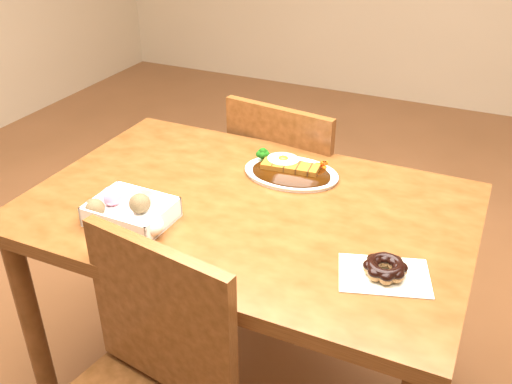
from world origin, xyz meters
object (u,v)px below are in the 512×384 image
at_px(donut_box, 129,211).
at_px(pon_de_ring, 385,269).
at_px(table, 248,234).
at_px(katsu_curry_plate, 290,170).
at_px(chair_far, 294,195).

bearing_deg(donut_box, pon_de_ring, 4.38).
distance_m(table, katsu_curry_plate, 0.24).
bearing_deg(katsu_curry_plate, donut_box, -124.53).
xyz_separation_m(chair_far, katsu_curry_plate, (0.11, -0.33, 0.29)).
bearing_deg(chair_far, table, 104.70).
distance_m(katsu_curry_plate, donut_box, 0.50).
distance_m(chair_far, katsu_curry_plate, 0.45).
xyz_separation_m(chair_far, pon_de_ring, (0.48, -0.69, 0.29)).
bearing_deg(pon_de_ring, chair_far, 124.93).
relative_size(katsu_curry_plate, pon_de_ring, 1.22).
relative_size(katsu_curry_plate, donut_box, 1.20).
xyz_separation_m(table, donut_box, (-0.24, -0.20, 0.13)).
relative_size(chair_far, pon_de_ring, 3.69).
distance_m(chair_far, pon_de_ring, 0.89).
xyz_separation_m(donut_box, pon_de_ring, (0.66, 0.05, -0.01)).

